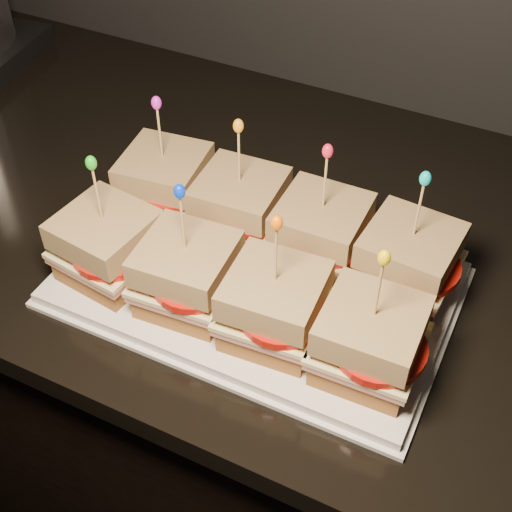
% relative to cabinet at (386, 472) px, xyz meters
% --- Properties ---
extents(cabinet, '(2.54, 0.63, 0.90)m').
position_rel_cabinet_xyz_m(cabinet, '(0.00, 0.00, 0.00)').
color(cabinet, black).
rests_on(cabinet, ground).
extents(granite_slab, '(2.58, 0.67, 0.03)m').
position_rel_cabinet_xyz_m(granite_slab, '(0.00, 0.00, 0.46)').
color(granite_slab, black).
rests_on(granite_slab, cabinet).
extents(platter, '(0.44, 0.27, 0.02)m').
position_rel_cabinet_xyz_m(platter, '(-0.18, -0.12, 0.49)').
color(platter, silver).
rests_on(platter, granite_slab).
extents(platter_rim, '(0.45, 0.28, 0.01)m').
position_rel_cabinet_xyz_m(platter_rim, '(-0.18, -0.12, 0.48)').
color(platter_rim, silver).
rests_on(platter_rim, granite_slab).
extents(sandwich_0_bread_bot, '(0.11, 0.11, 0.03)m').
position_rel_cabinet_xyz_m(sandwich_0_bread_bot, '(-0.34, -0.06, 0.51)').
color(sandwich_0_bread_bot, brown).
rests_on(sandwich_0_bread_bot, platter).
extents(sandwich_0_ham, '(0.12, 0.11, 0.01)m').
position_rel_cabinet_xyz_m(sandwich_0_ham, '(-0.34, -0.06, 0.53)').
color(sandwich_0_ham, '#BD6462').
rests_on(sandwich_0_ham, sandwich_0_bread_bot).
extents(sandwich_0_cheese, '(0.12, 0.11, 0.01)m').
position_rel_cabinet_xyz_m(sandwich_0_cheese, '(-0.34, -0.06, 0.54)').
color(sandwich_0_cheese, beige).
rests_on(sandwich_0_cheese, sandwich_0_ham).
extents(sandwich_0_tomato, '(0.09, 0.09, 0.01)m').
position_rel_cabinet_xyz_m(sandwich_0_tomato, '(-0.33, -0.07, 0.54)').
color(sandwich_0_tomato, '#B8130B').
rests_on(sandwich_0_tomato, sandwich_0_cheese).
extents(sandwich_0_bread_top, '(0.11, 0.11, 0.03)m').
position_rel_cabinet_xyz_m(sandwich_0_bread_top, '(-0.34, -0.06, 0.56)').
color(sandwich_0_bread_top, '#5B2D14').
rests_on(sandwich_0_bread_top, sandwich_0_tomato).
extents(sandwich_0_pick, '(0.00, 0.00, 0.09)m').
position_rel_cabinet_xyz_m(sandwich_0_pick, '(-0.34, -0.06, 0.61)').
color(sandwich_0_pick, tan).
rests_on(sandwich_0_pick, sandwich_0_bread_top).
extents(sandwich_0_frill, '(0.01, 0.01, 0.02)m').
position_rel_cabinet_xyz_m(sandwich_0_frill, '(-0.34, -0.06, 0.66)').
color(sandwich_0_frill, '#D422C9').
rests_on(sandwich_0_frill, sandwich_0_pick).
extents(sandwich_1_bread_bot, '(0.10, 0.10, 0.03)m').
position_rel_cabinet_xyz_m(sandwich_1_bread_bot, '(-0.24, -0.06, 0.51)').
color(sandwich_1_bread_bot, brown).
rests_on(sandwich_1_bread_bot, platter).
extents(sandwich_1_ham, '(0.11, 0.11, 0.01)m').
position_rel_cabinet_xyz_m(sandwich_1_ham, '(-0.24, -0.06, 0.53)').
color(sandwich_1_ham, '#BD6462').
rests_on(sandwich_1_ham, sandwich_1_bread_bot).
extents(sandwich_1_cheese, '(0.11, 0.11, 0.01)m').
position_rel_cabinet_xyz_m(sandwich_1_cheese, '(-0.24, -0.06, 0.54)').
color(sandwich_1_cheese, beige).
rests_on(sandwich_1_cheese, sandwich_1_ham).
extents(sandwich_1_tomato, '(0.09, 0.09, 0.01)m').
position_rel_cabinet_xyz_m(sandwich_1_tomato, '(-0.22, -0.07, 0.54)').
color(sandwich_1_tomato, '#B8130B').
rests_on(sandwich_1_tomato, sandwich_1_cheese).
extents(sandwich_1_bread_top, '(0.10, 0.10, 0.03)m').
position_rel_cabinet_xyz_m(sandwich_1_bread_top, '(-0.24, -0.06, 0.56)').
color(sandwich_1_bread_top, '#5B2D14').
rests_on(sandwich_1_bread_top, sandwich_1_tomato).
extents(sandwich_1_pick, '(0.00, 0.00, 0.09)m').
position_rel_cabinet_xyz_m(sandwich_1_pick, '(-0.24, -0.06, 0.61)').
color(sandwich_1_pick, tan).
rests_on(sandwich_1_pick, sandwich_1_bread_top).
extents(sandwich_1_frill, '(0.01, 0.01, 0.02)m').
position_rel_cabinet_xyz_m(sandwich_1_frill, '(-0.24, -0.06, 0.66)').
color(sandwich_1_frill, orange).
rests_on(sandwich_1_frill, sandwich_1_pick).
extents(sandwich_2_bread_bot, '(0.10, 0.10, 0.03)m').
position_rel_cabinet_xyz_m(sandwich_2_bread_bot, '(-0.13, -0.06, 0.51)').
color(sandwich_2_bread_bot, brown).
rests_on(sandwich_2_bread_bot, platter).
extents(sandwich_2_ham, '(0.11, 0.10, 0.01)m').
position_rel_cabinet_xyz_m(sandwich_2_ham, '(-0.13, -0.06, 0.53)').
color(sandwich_2_ham, '#BD6462').
rests_on(sandwich_2_ham, sandwich_2_bread_bot).
extents(sandwich_2_cheese, '(0.11, 0.10, 0.01)m').
position_rel_cabinet_xyz_m(sandwich_2_cheese, '(-0.13, -0.06, 0.54)').
color(sandwich_2_cheese, beige).
rests_on(sandwich_2_cheese, sandwich_2_ham).
extents(sandwich_2_tomato, '(0.09, 0.09, 0.01)m').
position_rel_cabinet_xyz_m(sandwich_2_tomato, '(-0.12, -0.07, 0.54)').
color(sandwich_2_tomato, '#B8130B').
rests_on(sandwich_2_tomato, sandwich_2_cheese).
extents(sandwich_2_bread_top, '(0.10, 0.10, 0.03)m').
position_rel_cabinet_xyz_m(sandwich_2_bread_top, '(-0.13, -0.06, 0.56)').
color(sandwich_2_bread_top, '#5B2D14').
rests_on(sandwich_2_bread_top, sandwich_2_tomato).
extents(sandwich_2_pick, '(0.00, 0.00, 0.09)m').
position_rel_cabinet_xyz_m(sandwich_2_pick, '(-0.13, -0.06, 0.61)').
color(sandwich_2_pick, tan).
rests_on(sandwich_2_pick, sandwich_2_bread_top).
extents(sandwich_2_frill, '(0.01, 0.01, 0.02)m').
position_rel_cabinet_xyz_m(sandwich_2_frill, '(-0.13, -0.06, 0.66)').
color(sandwich_2_frill, '#EA1E40').
rests_on(sandwich_2_frill, sandwich_2_pick).
extents(sandwich_3_bread_bot, '(0.10, 0.10, 0.03)m').
position_rel_cabinet_xyz_m(sandwich_3_bread_bot, '(-0.03, -0.06, 0.51)').
color(sandwich_3_bread_bot, brown).
rests_on(sandwich_3_bread_bot, platter).
extents(sandwich_3_ham, '(0.11, 0.11, 0.01)m').
position_rel_cabinet_xyz_m(sandwich_3_ham, '(-0.03, -0.06, 0.53)').
color(sandwich_3_ham, '#BD6462').
rests_on(sandwich_3_ham, sandwich_3_bread_bot).
extents(sandwich_3_cheese, '(0.11, 0.11, 0.01)m').
position_rel_cabinet_xyz_m(sandwich_3_cheese, '(-0.03, -0.06, 0.54)').
color(sandwich_3_cheese, beige).
rests_on(sandwich_3_cheese, sandwich_3_ham).
extents(sandwich_3_tomato, '(0.09, 0.09, 0.01)m').
position_rel_cabinet_xyz_m(sandwich_3_tomato, '(-0.02, -0.07, 0.54)').
color(sandwich_3_tomato, '#B8130B').
rests_on(sandwich_3_tomato, sandwich_3_cheese).
extents(sandwich_3_bread_top, '(0.10, 0.10, 0.03)m').
position_rel_cabinet_xyz_m(sandwich_3_bread_top, '(-0.03, -0.06, 0.56)').
color(sandwich_3_bread_top, '#5B2D14').
rests_on(sandwich_3_bread_top, sandwich_3_tomato).
extents(sandwich_3_pick, '(0.00, 0.00, 0.09)m').
position_rel_cabinet_xyz_m(sandwich_3_pick, '(-0.03, -0.06, 0.61)').
color(sandwich_3_pick, tan).
rests_on(sandwich_3_pick, sandwich_3_bread_top).
extents(sandwich_3_frill, '(0.01, 0.01, 0.02)m').
position_rel_cabinet_xyz_m(sandwich_3_frill, '(-0.03, -0.06, 0.66)').
color(sandwich_3_frill, '#09BEBF').
rests_on(sandwich_3_frill, sandwich_3_pick).
extents(sandwich_4_bread_bot, '(0.11, 0.11, 0.03)m').
position_rel_cabinet_xyz_m(sandwich_4_bread_bot, '(-0.34, -0.19, 0.51)').
color(sandwich_4_bread_bot, brown).
rests_on(sandwich_4_bread_bot, platter).
extents(sandwich_4_ham, '(0.12, 0.11, 0.01)m').
position_rel_cabinet_xyz_m(sandwich_4_ham, '(-0.34, -0.19, 0.53)').
color(sandwich_4_ham, '#BD6462').
rests_on(sandwich_4_ham, sandwich_4_bread_bot).
extents(sandwich_4_cheese, '(0.12, 0.11, 0.01)m').
position_rel_cabinet_xyz_m(sandwich_4_cheese, '(-0.34, -0.19, 0.54)').
color(sandwich_4_cheese, beige).
rests_on(sandwich_4_cheese, sandwich_4_ham).
extents(sandwich_4_tomato, '(0.09, 0.09, 0.01)m').
position_rel_cabinet_xyz_m(sandwich_4_tomato, '(-0.33, -0.19, 0.54)').
color(sandwich_4_tomato, '#B8130B').
rests_on(sandwich_4_tomato, sandwich_4_cheese).
extents(sandwich_4_bread_top, '(0.11, 0.11, 0.03)m').
position_rel_cabinet_xyz_m(sandwich_4_bread_top, '(-0.34, -0.19, 0.56)').
color(sandwich_4_bread_top, '#5B2D14').
rests_on(sandwich_4_bread_top, sandwich_4_tomato).
extents(sandwich_4_pick, '(0.00, 0.00, 0.09)m').
position_rel_cabinet_xyz_m(sandwich_4_pick, '(-0.34, -0.19, 0.61)').
color(sandwich_4_pick, tan).
rests_on(sandwich_4_pick, sandwich_4_bread_top).
extents(sandwich_4_frill, '(0.01, 0.01, 0.02)m').
position_rel_cabinet_xyz_m(sandwich_4_frill, '(-0.34, -0.19, 0.66)').
color(sandwich_4_frill, green).
rests_on(sandwich_4_frill, sandwich_4_pick).
extents(sandwich_5_bread_bot, '(0.10, 0.10, 0.03)m').
position_rel_cabinet_xyz_m(sandwich_5_bread_bot, '(-0.24, -0.19, 0.51)').
color(sandwich_5_bread_bot, brown).
rests_on(sandwich_5_bread_bot, platter).
extents(sandwich_5_ham, '(0.11, 0.11, 0.01)m').
position_rel_cabinet_xyz_m(sandwich_5_ham, '(-0.24, -0.19, 0.53)').
color(sandwich_5_ham, '#BD6462').
rests_on(sandwich_5_ham, sandwich_5_bread_bot).
extents(sandwich_5_cheese, '(0.11, 0.11, 0.01)m').
position_rel_cabinet_xyz_m(sandwich_5_cheese, '(-0.24, -0.19, 0.54)').
color(sandwich_5_cheese, beige).
rests_on(sandwich_5_cheese, sandwich_5_ham).
extents(sandwich_5_tomato, '(0.09, 0.09, 0.01)m').
position_rel_cabinet_xyz_m(sandwich_5_tomato, '(-0.22, -0.19, 0.54)').
color(sandwich_5_tomato, '#B8130B').
rests_on(sandwich_5_tomato, sandwich_5_cheese).
extents(sandwich_5_bread_top, '(0.10, 0.10, 0.03)m').
position_rel_cabinet_xyz_m(sandwich_5_bread_top, '(-0.24, -0.19, 0.56)').
color(sandwich_5_bread_top, '#5B2D14').
rests_on(sandwich_5_bread_top, sandwich_5_tomato).
extents(sandwich_5_pick, '(0.00, 0.00, 0.09)m').
position_rel_cabinet_xyz_m(sandwich_5_pick, '(-0.24, -0.19, 0.61)').
color(sandwich_5_pick, tan).
rests_on(sandwich_5_pick, sandwich_5_bread_top).
extents(sandwich_5_frill, '(0.01, 0.01, 0.02)m').
position_rel_cabinet_xyz_m(sandwich_5_frill, '(-0.24, -0.19, 0.66)').
color(sandwich_5_frill, '#0332E4').
rests_on(sandwich_5_frill, sandwich_5_pick).
extents(sandwich_6_bread_bot, '(0.10, 0.10, 0.03)m').
position_rel_cabinet_xyz_m(sandwich_6_bread_bot, '(-0.13, -0.19, 0.51)').
color(sandwich_6_bread_bot, brown).
rests_on(sandwich_6_bread_bot, platter).
extents(sandwich_6_ham, '(0.11, 0.11, 0.01)m').
position_rel_cabinet_xyz_m(sandwich_6_ham, '(-0.13, -0.19, 0.53)').
color(sandwich_6_ham, '#BD6462').
rests_on(sandwich_6_ham, sandwich_6_bread_bot).
extents(sandwich_6_cheese, '(0.11, 0.11, 0.01)m').
position_rel_cabinet_xyz_m(sandwich_6_cheese, '(-0.13, -0.19, 0.54)').
color(sandwich_6_cheese, beige).
rests_on(sandwich_6_cheese, sandwich_6_ham).
extents(sandwich_6_tomato, '(0.09, 0.09, 0.01)m').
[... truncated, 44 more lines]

